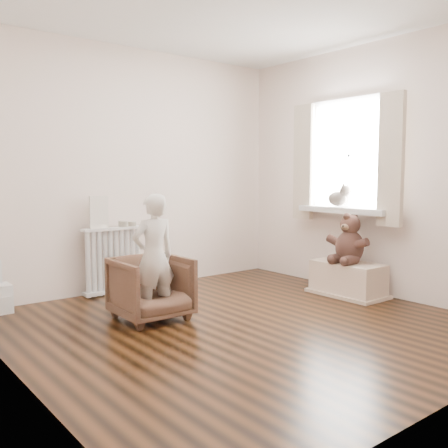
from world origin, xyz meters
TOP-DOWN VIEW (x-y plane):
  - floor at (0.00, 0.00)m, footprint 3.60×3.60m
  - ceiling at (0.00, 0.00)m, footprint 3.60×3.60m
  - back_wall at (0.00, 1.80)m, footprint 3.60×0.02m
  - left_wall at (-1.80, 0.00)m, footprint 0.02×3.60m
  - right_wall at (1.80, 0.00)m, footprint 0.02×3.60m
  - window at (1.76, 0.30)m, footprint 0.03×0.90m
  - window_sill at (1.67, 0.30)m, footprint 0.22×1.10m
  - curtain_left at (1.65, -0.27)m, footprint 0.06×0.26m
  - curtain_right at (1.65, 0.87)m, footprint 0.06×0.26m
  - radiator at (-0.35, 1.68)m, footprint 0.66×0.13m
  - paper_doll at (-0.50, 1.68)m, footprint 0.20×0.02m
  - tin_a at (-0.23, 1.68)m, footprint 0.10×0.10m
  - tin_b at (-0.13, 1.68)m, footprint 0.09×0.09m
  - armchair at (-0.52, 0.61)m, footprint 0.60×0.62m
  - child at (-0.52, 0.56)m, footprint 0.40×0.26m
  - toy_bench at (1.52, 0.11)m, footprint 0.39×0.73m
  - teddy_bear at (1.53, 0.10)m, footprint 0.44×0.36m
  - plush_cat at (1.66, 0.37)m, footprint 0.19×0.29m

SIDE VIEW (x-z plane):
  - floor at x=0.00m, z-range -0.01..0.01m
  - toy_bench at x=1.52m, z-range 0.03..0.37m
  - armchair at x=-0.52m, z-range 0.00..0.55m
  - radiator at x=-0.35m, z-range 0.04..0.74m
  - child at x=-0.52m, z-range 0.02..1.09m
  - teddy_bear at x=1.53m, z-range 0.42..0.92m
  - tin_b at x=-0.13m, z-range 0.70..0.75m
  - tin_a at x=-0.23m, z-range 0.70..0.76m
  - paper_doll at x=-0.50m, z-range 0.70..1.03m
  - window_sill at x=1.67m, z-range 0.84..0.90m
  - plush_cat at x=1.66m, z-range 0.88..1.12m
  - back_wall at x=0.00m, z-range 0.00..2.60m
  - left_wall at x=-1.80m, z-range 0.00..2.60m
  - right_wall at x=1.80m, z-range 0.00..2.60m
  - curtain_left at x=1.65m, z-range 0.74..2.04m
  - curtain_right at x=1.65m, z-range 0.74..2.04m
  - window at x=1.76m, z-range 0.90..2.00m
  - ceiling at x=0.00m, z-range 2.60..2.60m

